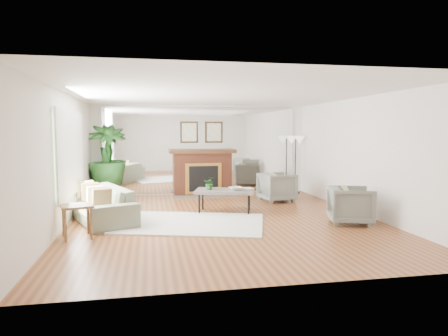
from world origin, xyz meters
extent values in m
plane|color=brown|center=(0.00, 0.00, 0.00)|extent=(7.00, 7.00, 0.00)
cube|color=white|center=(-2.99, 0.00, 1.25)|extent=(0.02, 7.00, 2.50)
cube|color=white|center=(2.99, 0.00, 1.25)|extent=(0.02, 7.00, 2.50)
cube|color=white|center=(0.00, 3.49, 1.25)|extent=(6.00, 0.02, 2.50)
cube|color=silver|center=(0.00, 3.47, 1.25)|extent=(5.40, 0.04, 2.40)
cube|color=#B2E09E|center=(-2.96, 0.40, 1.35)|extent=(0.04, 2.40, 1.50)
cube|color=brown|center=(0.00, 3.28, 0.60)|extent=(1.60, 0.40, 1.20)
cube|color=gold|center=(0.00, 3.07, 0.48)|extent=(1.00, 0.04, 0.85)
cube|color=black|center=(0.00, 3.05, 0.48)|extent=(0.80, 0.04, 0.70)
cube|color=#655850|center=(0.00, 2.93, 0.01)|extent=(1.70, 0.55, 0.03)
cube|color=#442816|center=(0.00, 3.26, 1.22)|extent=(1.85, 0.46, 0.10)
cube|color=black|center=(-0.35, 3.43, 1.75)|extent=(0.50, 0.04, 0.60)
cube|color=black|center=(0.35, 3.43, 1.75)|extent=(0.50, 0.04, 0.60)
cube|color=white|center=(-0.68, -0.23, 0.01)|extent=(3.14, 2.61, 0.03)
cube|color=#655850|center=(0.15, 0.73, 0.47)|extent=(1.41, 1.05, 0.06)
cylinder|color=black|center=(-0.42, 0.62, 0.22)|extent=(0.04, 0.04, 0.44)
cylinder|color=black|center=(0.59, 0.33, 0.22)|extent=(0.04, 0.04, 0.44)
cylinder|color=black|center=(-0.28, 1.12, 0.22)|extent=(0.04, 0.04, 0.44)
cylinder|color=black|center=(0.73, 0.84, 0.22)|extent=(0.04, 0.04, 0.44)
imported|color=slate|center=(-2.45, 0.44, 0.33)|extent=(1.66, 2.44, 0.66)
imported|color=slate|center=(1.72, 1.87, 0.37)|extent=(0.92, 0.91, 0.73)
imported|color=slate|center=(2.33, -0.76, 0.36)|extent=(0.97, 0.96, 0.72)
cube|color=brown|center=(-2.65, -0.90, 0.54)|extent=(0.61, 0.61, 0.04)
cylinder|color=brown|center=(-2.79, -1.14, 0.27)|extent=(0.04, 0.04, 0.53)
cylinder|color=brown|center=(-2.41, -1.03, 0.27)|extent=(0.04, 0.04, 0.53)
cylinder|color=brown|center=(-2.89, -0.76, 0.27)|extent=(0.04, 0.04, 0.53)
cylinder|color=brown|center=(-2.51, -0.65, 0.27)|extent=(0.04, 0.04, 0.53)
cylinder|color=black|center=(-2.57, 3.10, 0.20)|extent=(0.57, 0.57, 0.41)
imported|color=#265E22|center=(-2.57, 3.10, 1.12)|extent=(1.09, 1.09, 1.68)
cylinder|color=black|center=(2.65, 3.07, 0.02)|extent=(0.28, 0.28, 0.04)
cylinder|color=black|center=(2.65, 3.07, 0.79)|extent=(0.03, 0.03, 1.58)
cone|color=beige|center=(2.53, 3.07, 1.53)|extent=(0.30, 0.30, 0.22)
cone|color=beige|center=(2.77, 3.07, 1.53)|extent=(0.30, 0.30, 0.22)
imported|color=#265E22|center=(-0.17, 0.79, 0.65)|extent=(0.32, 0.29, 0.29)
imported|color=brown|center=(0.36, 0.60, 0.54)|extent=(0.31, 0.31, 0.07)
imported|color=brown|center=(0.57, 0.74, 0.51)|extent=(0.23, 0.30, 0.02)
camera|label=1|loc=(-1.45, -7.73, 1.76)|focal=32.00mm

